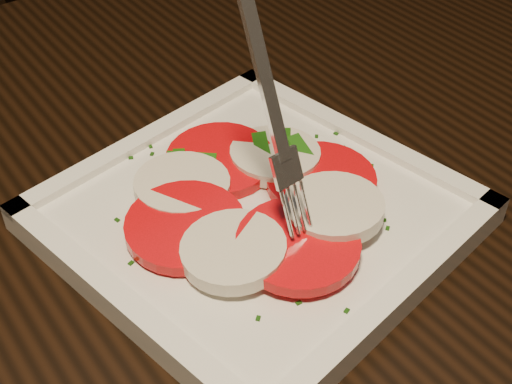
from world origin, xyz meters
TOP-DOWN VIEW (x-y plane):
  - table at (-0.05, -0.06)m, footprint 1.23×0.85m
  - plate at (-0.07, -0.09)m, footprint 0.27×0.27m
  - caprese_salad at (-0.07, -0.09)m, footprint 0.20×0.21m
  - fork at (-0.07, -0.10)m, footprint 0.03×0.07m

SIDE VIEW (x-z plane):
  - table at x=-0.05m, z-range 0.28..1.03m
  - plate at x=-0.07m, z-range 0.75..0.76m
  - caprese_salad at x=-0.07m, z-range 0.76..0.78m
  - fork at x=-0.07m, z-range 0.78..0.95m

